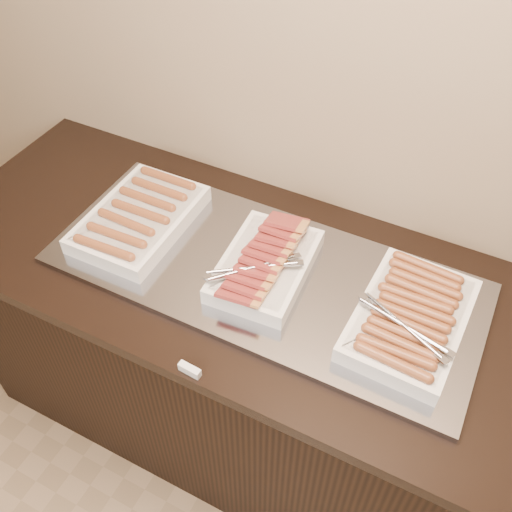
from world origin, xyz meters
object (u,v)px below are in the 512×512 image
(warming_tray, at_px, (263,273))
(counter, at_px, (265,365))
(dish_left, at_px, (140,218))
(dish_center, at_px, (265,264))
(dish_right, at_px, (410,318))

(warming_tray, bearing_deg, counter, 0.00)
(dish_left, bearing_deg, dish_center, -1.26)
(dish_right, bearing_deg, dish_left, -178.05)
(counter, height_order, dish_center, dish_center)
(counter, bearing_deg, dish_center, -146.36)
(warming_tray, relative_size, dish_center, 3.24)
(dish_center, bearing_deg, counter, 29.72)
(counter, relative_size, warming_tray, 1.72)
(dish_right, bearing_deg, counter, -178.29)
(counter, xyz_separation_m, dish_left, (-0.42, -0.00, 0.50))
(counter, relative_size, dish_center, 5.56)
(counter, bearing_deg, warming_tray, 180.00)
(dish_left, bearing_deg, counter, -0.68)
(counter, height_order, dish_left, dish_left)
(dish_left, height_order, dish_center, dish_center)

